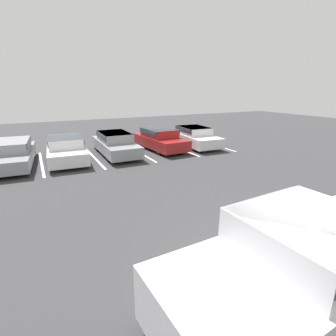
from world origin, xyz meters
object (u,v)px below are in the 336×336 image
(pickup_truck, at_px, (314,261))
(parked_sedan_d, at_px, (160,138))
(parked_sedan_a, at_px, (12,153))
(parked_sedan_c, at_px, (115,143))
(parked_sedan_b, at_px, (66,149))
(parked_sedan_e, at_px, (194,136))
(wheel_stop_curb, at_px, (61,148))

(pickup_truck, relative_size, parked_sedan_d, 1.29)
(parked_sedan_a, xyz_separation_m, parked_sedan_c, (5.09, -0.02, 0.01))
(parked_sedan_b, distance_m, parked_sedan_e, 7.91)
(parked_sedan_b, distance_m, parked_sedan_d, 5.47)
(parked_sedan_a, relative_size, parked_sedan_d, 1.11)
(pickup_truck, distance_m, parked_sedan_b, 12.26)
(wheel_stop_curb, bearing_deg, parked_sedan_d, -27.31)
(parked_sedan_b, height_order, parked_sedan_c, parked_sedan_c)
(parked_sedan_a, height_order, parked_sedan_b, parked_sedan_a)
(parked_sedan_e, bearing_deg, wheel_stop_curb, -106.53)
(parked_sedan_d, height_order, wheel_stop_curb, parked_sedan_d)
(parked_sedan_a, relative_size, parked_sedan_e, 1.08)
(parked_sedan_d, bearing_deg, pickup_truck, -17.68)
(pickup_truck, distance_m, parked_sedan_e, 13.26)
(pickup_truck, relative_size, parked_sedan_e, 1.26)
(parked_sedan_a, distance_m, parked_sedan_d, 7.91)
(parked_sedan_a, bearing_deg, parked_sedan_c, 94.09)
(parked_sedan_d, bearing_deg, parked_sedan_e, 83.65)
(pickup_truck, distance_m, parked_sedan_a, 13.16)
(parked_sedan_b, relative_size, parked_sedan_c, 0.93)
(parked_sedan_a, bearing_deg, parked_sedan_d, 94.43)
(parked_sedan_d, bearing_deg, parked_sedan_c, -93.28)
(pickup_truck, bearing_deg, wheel_stop_curb, 96.93)
(parked_sedan_b, relative_size, parked_sedan_e, 0.97)
(parked_sedan_e, bearing_deg, parked_sedan_a, -86.73)
(pickup_truck, xyz_separation_m, parked_sedan_c, (0.16, 12.17, -0.22))
(parked_sedan_c, distance_m, parked_sedan_d, 2.82)
(parked_sedan_b, distance_m, wheel_stop_curb, 3.08)
(parked_sedan_c, bearing_deg, parked_sedan_b, -85.40)
(wheel_stop_curb, bearing_deg, parked_sedan_c, -47.18)
(parked_sedan_b, relative_size, parked_sedan_d, 0.99)
(parked_sedan_b, height_order, wheel_stop_curb, parked_sedan_b)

